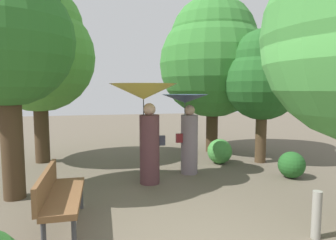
{
  "coord_description": "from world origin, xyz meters",
  "views": [
    {
      "loc": [
        -1.52,
        -3.03,
        1.94
      ],
      "look_at": [
        0.0,
        3.4,
        1.26
      ],
      "focal_mm": 31.73,
      "sensor_mm": 36.0,
      "label": 1
    }
  ],
  "objects_px": {
    "person_right": "(187,121)",
    "park_bench": "(59,193)",
    "person_left": "(145,109)",
    "tree_far_back": "(213,56)",
    "tree_near_left": "(38,47)",
    "tree_mid_left": "(6,26)",
    "tree_mid_right": "(263,75)",
    "path_marker_post": "(317,215)"
  },
  "relations": [
    {
      "from": "person_left",
      "to": "path_marker_post",
      "type": "bearing_deg",
      "value": -154.67
    },
    {
      "from": "tree_near_left",
      "to": "tree_mid_left",
      "type": "xyz_separation_m",
      "value": [
        -0.01,
        -2.73,
        -0.02
      ]
    },
    {
      "from": "person_right",
      "to": "park_bench",
      "type": "height_order",
      "value": "person_right"
    },
    {
      "from": "tree_mid_right",
      "to": "tree_mid_left",
      "type": "bearing_deg",
      "value": -166.37
    },
    {
      "from": "tree_near_left",
      "to": "tree_mid_left",
      "type": "distance_m",
      "value": 2.73
    },
    {
      "from": "person_right",
      "to": "tree_mid_left",
      "type": "bearing_deg",
      "value": 95.12
    },
    {
      "from": "person_left",
      "to": "tree_near_left",
      "type": "height_order",
      "value": "tree_near_left"
    },
    {
      "from": "tree_near_left",
      "to": "path_marker_post",
      "type": "bearing_deg",
      "value": -51.0
    },
    {
      "from": "tree_mid_left",
      "to": "person_right",
      "type": "bearing_deg",
      "value": 13.04
    },
    {
      "from": "person_left",
      "to": "tree_near_left",
      "type": "xyz_separation_m",
      "value": [
        -2.4,
        2.44,
        1.47
      ]
    },
    {
      "from": "person_right",
      "to": "tree_far_back",
      "type": "distance_m",
      "value": 3.14
    },
    {
      "from": "tree_near_left",
      "to": "tree_far_back",
      "type": "xyz_separation_m",
      "value": [
        4.91,
        0.24,
        -0.08
      ]
    },
    {
      "from": "park_bench",
      "to": "tree_far_back",
      "type": "xyz_separation_m",
      "value": [
        4.0,
        4.39,
        2.44
      ]
    },
    {
      "from": "park_bench",
      "to": "tree_far_back",
      "type": "bearing_deg",
      "value": -41.72
    },
    {
      "from": "park_bench",
      "to": "path_marker_post",
      "type": "height_order",
      "value": "park_bench"
    },
    {
      "from": "park_bench",
      "to": "tree_mid_right",
      "type": "distance_m",
      "value": 5.8
    },
    {
      "from": "tree_mid_left",
      "to": "tree_far_back",
      "type": "bearing_deg",
      "value": 31.1
    },
    {
      "from": "tree_mid_right",
      "to": "path_marker_post",
      "type": "distance_m",
      "value": 4.57
    },
    {
      "from": "tree_mid_right",
      "to": "tree_far_back",
      "type": "height_order",
      "value": "tree_far_back"
    },
    {
      "from": "tree_mid_right",
      "to": "tree_far_back",
      "type": "relative_size",
      "value": 0.74
    },
    {
      "from": "person_left",
      "to": "tree_far_back",
      "type": "height_order",
      "value": "tree_far_back"
    },
    {
      "from": "tree_near_left",
      "to": "tree_mid_right",
      "type": "xyz_separation_m",
      "value": [
        5.66,
        -1.35,
        -0.72
      ]
    },
    {
      "from": "park_bench",
      "to": "tree_mid_right",
      "type": "height_order",
      "value": "tree_mid_right"
    },
    {
      "from": "tree_far_back",
      "to": "person_left",
      "type": "bearing_deg",
      "value": -133.08
    },
    {
      "from": "person_right",
      "to": "path_marker_post",
      "type": "height_order",
      "value": "person_right"
    },
    {
      "from": "tree_mid_left",
      "to": "tree_far_back",
      "type": "height_order",
      "value": "tree_far_back"
    },
    {
      "from": "path_marker_post",
      "to": "person_right",
      "type": "bearing_deg",
      "value": 103.19
    },
    {
      "from": "tree_near_left",
      "to": "tree_far_back",
      "type": "bearing_deg",
      "value": 2.84
    },
    {
      "from": "person_right",
      "to": "path_marker_post",
      "type": "xyz_separation_m",
      "value": [
        0.77,
        -3.27,
        -0.9
      ]
    },
    {
      "from": "person_right",
      "to": "path_marker_post",
      "type": "distance_m",
      "value": 3.48
    },
    {
      "from": "person_left",
      "to": "tree_far_back",
      "type": "bearing_deg",
      "value": -51.0
    },
    {
      "from": "tree_mid_right",
      "to": "tree_far_back",
      "type": "xyz_separation_m",
      "value": [
        -0.75,
        1.6,
        0.64
      ]
    },
    {
      "from": "tree_near_left",
      "to": "tree_mid_left",
      "type": "bearing_deg",
      "value": -90.28
    },
    {
      "from": "path_marker_post",
      "to": "park_bench",
      "type": "bearing_deg",
      "value": 162.33
    },
    {
      "from": "park_bench",
      "to": "tree_mid_left",
      "type": "xyz_separation_m",
      "value": [
        -0.93,
        1.42,
        2.49
      ]
    },
    {
      "from": "person_left",
      "to": "person_right",
      "type": "height_order",
      "value": "person_left"
    },
    {
      "from": "person_right",
      "to": "park_bench",
      "type": "distance_m",
      "value": 3.44
    },
    {
      "from": "person_left",
      "to": "tree_mid_right",
      "type": "height_order",
      "value": "tree_mid_right"
    },
    {
      "from": "person_left",
      "to": "tree_mid_left",
      "type": "relative_size",
      "value": 0.46
    },
    {
      "from": "tree_near_left",
      "to": "person_right",
      "type": "bearing_deg",
      "value": -29.24
    },
    {
      "from": "path_marker_post",
      "to": "tree_mid_left",
      "type": "bearing_deg",
      "value": 149.68
    },
    {
      "from": "park_bench",
      "to": "tree_mid_left",
      "type": "bearing_deg",
      "value": 33.73
    }
  ]
}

